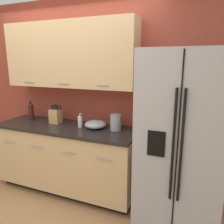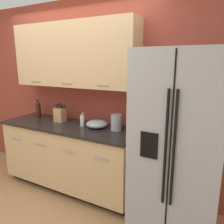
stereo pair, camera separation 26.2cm
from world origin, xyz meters
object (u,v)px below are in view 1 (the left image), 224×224
at_px(soap_dispenser, 80,121).
at_px(steel_canister, 116,122).
at_px(refrigerator, 181,142).
at_px(mixing_bowl, 95,124).
at_px(knife_block, 55,116).
at_px(wine_bottle, 31,111).

distance_m(soap_dispenser, steel_canister, 0.48).
xyz_separation_m(refrigerator, mixing_bowl, (-1.07, 0.15, 0.03)).
bearing_deg(soap_dispenser, steel_canister, 6.23).
height_order(knife_block, mixing_bowl, knife_block).
bearing_deg(wine_bottle, soap_dispenser, -3.70).
bearing_deg(soap_dispenser, refrigerator, -5.27).
relative_size(wine_bottle, steel_canister, 1.28).
xyz_separation_m(refrigerator, soap_dispenser, (-1.28, 0.12, 0.06)).
height_order(wine_bottle, mixing_bowl, wine_bottle).
distance_m(knife_block, wine_bottle, 0.45).
height_order(wine_bottle, steel_canister, wine_bottle).
relative_size(refrigerator, knife_block, 6.72).
bearing_deg(refrigerator, mixing_bowl, 172.21).
bearing_deg(knife_block, mixing_bowl, -0.36).
height_order(refrigerator, knife_block, refrigerator).
bearing_deg(wine_bottle, refrigerator, -4.64).
bearing_deg(refrigerator, steel_canister, 167.97).
xyz_separation_m(soap_dispenser, steel_canister, (0.48, 0.05, 0.03)).
xyz_separation_m(refrigerator, knife_block, (-1.69, 0.15, 0.09)).
bearing_deg(steel_canister, mixing_bowl, -174.85).
xyz_separation_m(knife_block, steel_canister, (0.89, 0.02, -0.00)).
height_order(soap_dispenser, mixing_bowl, soap_dispenser).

